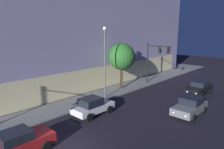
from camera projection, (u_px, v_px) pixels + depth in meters
modern_building at (59, 20)px, 38.42m from camera, size 38.02×30.54×20.12m
traffic_light_far_corner at (156, 55)px, 29.28m from camera, size 0.45×3.87×6.03m
street_lamp_sidewalk at (105, 54)px, 22.94m from camera, size 0.44×0.44×8.13m
sidewalk_tree at (122, 57)px, 26.98m from camera, size 3.54×3.54×6.12m
car_red at (19, 142)px, 12.98m from camera, size 4.11×2.05×1.63m
car_white at (93, 106)px, 19.21m from camera, size 4.07×2.07×1.68m
car_grey at (190, 106)px, 19.26m from camera, size 4.30×2.16×1.68m
car_black at (199, 88)px, 25.48m from camera, size 4.45×2.08×1.65m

